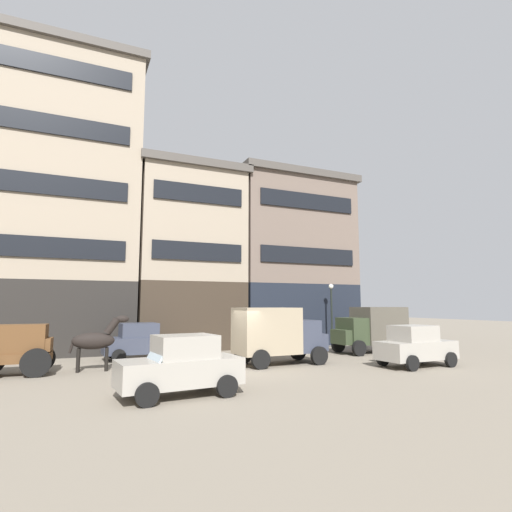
% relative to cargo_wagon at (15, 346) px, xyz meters
% --- Properties ---
extents(ground_plane, '(120.00, 120.00, 0.00)m').
position_rel_cargo_wagon_xyz_m(ground_plane, '(8.21, -2.09, -1.15)').
color(ground_plane, slate).
extents(building_far_left, '(10.08, 7.50, 18.00)m').
position_rel_cargo_wagon_xyz_m(building_far_left, '(0.48, 8.48, 7.89)').
color(building_far_left, black).
rests_on(building_far_left, ground_plane).
extents(building_center_left, '(7.09, 7.50, 11.82)m').
position_rel_cargo_wagon_xyz_m(building_center_left, '(8.71, 8.48, 4.81)').
color(building_center_left, '#33281E').
rests_on(building_center_left, ground_plane).
extents(building_center_right, '(9.07, 7.50, 12.26)m').
position_rel_cargo_wagon_xyz_m(building_center_right, '(16.45, 8.48, 5.02)').
color(building_center_right, black).
rests_on(building_center_right, ground_plane).
extents(cargo_wagon, '(2.98, 1.66, 1.98)m').
position_rel_cargo_wagon_xyz_m(cargo_wagon, '(0.00, 0.00, 0.00)').
color(cargo_wagon, brown).
rests_on(cargo_wagon, ground_plane).
extents(draft_horse, '(2.35, 0.69, 2.30)m').
position_rel_cargo_wagon_xyz_m(draft_horse, '(2.95, -0.00, 0.12)').
color(draft_horse, black).
rests_on(draft_horse, ground_plane).
extents(delivery_truck_near, '(4.38, 2.20, 2.62)m').
position_rel_cargo_wagon_xyz_m(delivery_truck_near, '(10.82, -1.40, 0.28)').
color(delivery_truck_near, '#333847').
rests_on(delivery_truck_near, ground_plane).
extents(delivery_truck_far, '(4.37, 2.16, 2.62)m').
position_rel_cargo_wagon_xyz_m(delivery_truck_far, '(17.89, 0.50, 0.28)').
color(delivery_truck_far, '#2D3823').
rests_on(delivery_truck_far, ground_plane).
extents(sedan_dark, '(3.84, 2.15, 1.83)m').
position_rel_cargo_wagon_xyz_m(sedan_dark, '(5.14, -6.08, -0.23)').
color(sedan_dark, gray).
rests_on(sedan_dark, ground_plane).
extents(sedan_light, '(3.79, 2.04, 1.83)m').
position_rel_cargo_wagon_xyz_m(sedan_light, '(16.22, -4.50, -0.23)').
color(sedan_light, gray).
rests_on(sedan_light, ground_plane).
extents(sedan_parked_curb, '(3.77, 2.01, 1.83)m').
position_rel_cargo_wagon_xyz_m(sedan_parked_curb, '(5.21, 2.89, -0.23)').
color(sedan_parked_curb, '#333847').
rests_on(sedan_parked_curb, ground_plane).
extents(streetlamp_curbside, '(0.32, 0.32, 4.12)m').
position_rel_cargo_wagon_xyz_m(streetlamp_curbside, '(17.52, 3.96, 1.52)').
color(streetlamp_curbside, black).
rests_on(streetlamp_curbside, ground_plane).
extents(fire_hydrant_curbside, '(0.24, 0.24, 0.83)m').
position_rel_cargo_wagon_xyz_m(fire_hydrant_curbside, '(14.96, 4.18, -0.72)').
color(fire_hydrant_curbside, maroon).
rests_on(fire_hydrant_curbside, ground_plane).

